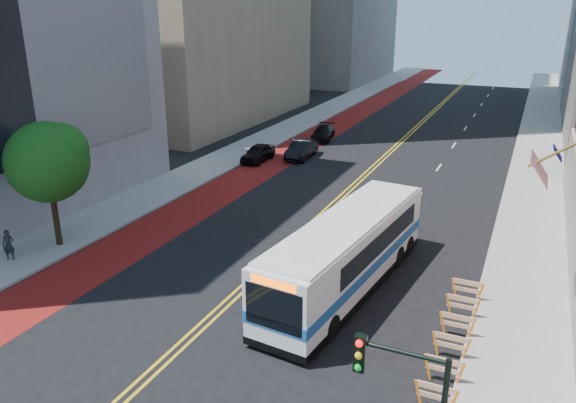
# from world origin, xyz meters

# --- Properties ---
(ground) EXTENTS (160.00, 160.00, 0.00)m
(ground) POSITION_xyz_m (0.00, 0.00, 0.00)
(ground) COLOR black
(ground) RESTS_ON ground
(sidewalk_left) EXTENTS (4.00, 140.00, 0.15)m
(sidewalk_left) POSITION_xyz_m (-12.00, 30.00, 0.07)
(sidewalk_left) COLOR gray
(sidewalk_left) RESTS_ON ground
(sidewalk_right) EXTENTS (4.00, 140.00, 0.15)m
(sidewalk_right) POSITION_xyz_m (12.00, 30.00, 0.07)
(sidewalk_right) COLOR gray
(sidewalk_right) RESTS_ON ground
(bus_lane_paint) EXTENTS (3.60, 140.00, 0.01)m
(bus_lane_paint) POSITION_xyz_m (-8.10, 30.00, 0.00)
(bus_lane_paint) COLOR #5E0F0D
(bus_lane_paint) RESTS_ON ground
(center_line_inner) EXTENTS (0.14, 140.00, 0.01)m
(center_line_inner) POSITION_xyz_m (-0.18, 30.00, 0.00)
(center_line_inner) COLOR gold
(center_line_inner) RESTS_ON ground
(center_line_outer) EXTENTS (0.14, 140.00, 0.01)m
(center_line_outer) POSITION_xyz_m (0.18, 30.00, 0.00)
(center_line_outer) COLOR gold
(center_line_outer) RESTS_ON ground
(lane_dashes) EXTENTS (0.14, 98.20, 0.01)m
(lane_dashes) POSITION_xyz_m (4.80, 38.00, 0.01)
(lane_dashes) COLOR silver
(lane_dashes) RESTS_ON ground
(construction_barriers) EXTENTS (1.42, 10.91, 1.00)m
(construction_barriers) POSITION_xyz_m (9.60, 3.42, 0.68)
(construction_barriers) COLOR orange
(construction_barriers) RESTS_ON ground
(street_tree) EXTENTS (4.20, 4.20, 6.70)m
(street_tree) POSITION_xyz_m (-11.24, 6.04, 4.91)
(street_tree) COLOR black
(street_tree) RESTS_ON sidewalk_left
(traffic_signal) EXTENTS (2.21, 0.34, 5.07)m
(traffic_signal) POSITION_xyz_m (9.41, -3.51, 3.72)
(traffic_signal) COLOR black
(traffic_signal) RESTS_ON sidewalk_right
(transit_bus) EXTENTS (4.15, 12.80, 3.45)m
(transit_bus) POSITION_xyz_m (4.35, 7.90, 1.80)
(transit_bus) COLOR silver
(transit_bus) RESTS_ON ground
(car_a) EXTENTS (1.69, 4.12, 1.40)m
(car_a) POSITION_xyz_m (-9.30, 25.83, 0.70)
(car_a) COLOR black
(car_a) RESTS_ON ground
(car_b) EXTENTS (1.81, 4.62, 1.50)m
(car_b) POSITION_xyz_m (-6.40, 28.29, 0.75)
(car_b) COLOR black
(car_b) RESTS_ON ground
(car_c) EXTENTS (2.59, 4.73, 1.30)m
(car_c) POSITION_xyz_m (-7.10, 35.32, 0.65)
(car_c) COLOR black
(car_c) RESTS_ON ground
(pedestrian) EXTENTS (0.70, 0.62, 1.60)m
(pedestrian) POSITION_xyz_m (-12.11, 3.54, 0.95)
(pedestrian) COLOR black
(pedestrian) RESTS_ON sidewalk_left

